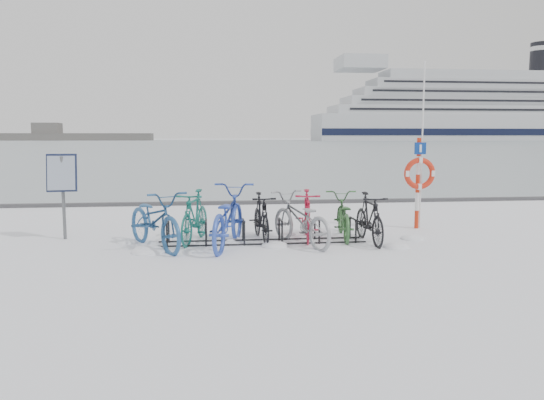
{
  "coord_description": "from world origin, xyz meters",
  "views": [
    {
      "loc": [
        -0.96,
        -10.06,
        2.05
      ],
      "look_at": [
        0.26,
        0.6,
        0.76
      ],
      "focal_mm": 35.0,
      "sensor_mm": 36.0,
      "label": 1
    }
  ],
  "objects": [
    {
      "name": "snow_drifts",
      "position": [
        0.12,
        -0.13,
        0.0
      ],
      "size": [
        6.08,
        2.05,
        0.22
      ],
      "color": "white",
      "rests_on": "ground"
    },
    {
      "name": "bike_3",
      "position": [
        0.01,
        0.32,
        0.49
      ],
      "size": [
        0.58,
        1.65,
        0.97
      ],
      "primitive_type": "imported",
      "rotation": [
        0.0,
        0.0,
        0.08
      ],
      "color": "black",
      "rests_on": "ground"
    },
    {
      "name": "bike_0",
      "position": [
        -2.01,
        -0.22,
        0.56
      ],
      "size": [
        1.7,
        2.22,
        1.12
      ],
      "primitive_type": "imported",
      "rotation": [
        0.0,
        0.0,
        0.51
      ],
      "color": "#244F82",
      "rests_on": "ground"
    },
    {
      "name": "bike_rack",
      "position": [
        0.0,
        0.0,
        0.18
      ],
      "size": [
        4.0,
        0.48,
        0.46
      ],
      "color": "black",
      "rests_on": "ground"
    },
    {
      "name": "bike_4",
      "position": [
        0.71,
        -0.22,
        0.52
      ],
      "size": [
        1.38,
        2.08,
        1.03
      ],
      "primitive_type": "imported",
      "rotation": [
        0.0,
        0.0,
        3.53
      ],
      "color": "#929499",
      "rests_on": "ground"
    },
    {
      "name": "lifebuoy_station",
      "position": [
        3.6,
        1.16,
        1.23
      ],
      "size": [
        0.71,
        0.22,
        3.67
      ],
      "color": "red",
      "rests_on": "ground"
    },
    {
      "name": "bike_1",
      "position": [
        -1.3,
        0.28,
        0.52
      ],
      "size": [
        0.92,
        1.81,
        1.05
      ],
      "primitive_type": "imported",
      "rotation": [
        0.0,
        0.0,
        -0.25
      ],
      "color": "#145F54",
      "rests_on": "ground"
    },
    {
      "name": "bike_6",
      "position": [
        1.69,
        0.37,
        0.48
      ],
      "size": [
        0.89,
        1.89,
        0.95
      ],
      "primitive_type": "imported",
      "rotation": [
        0.0,
        0.0,
        3.0
      ],
      "color": "#326432",
      "rests_on": "ground"
    },
    {
      "name": "bike_5",
      "position": [
        0.93,
        0.3,
        0.51
      ],
      "size": [
        0.72,
        1.75,
        1.02
      ],
      "primitive_type": "imported",
      "rotation": [
        0.0,
        0.0,
        -0.15
      ],
      "color": "#B41A36",
      "rests_on": "ground"
    },
    {
      "name": "ice_sheet",
      "position": [
        0.0,
        155.0,
        0.01
      ],
      "size": [
        400.0,
        298.0,
        0.02
      ],
      "primitive_type": "cube",
      "color": "#AAB9C0",
      "rests_on": "ground"
    },
    {
      "name": "cruise_ferry",
      "position": [
        112.39,
        223.15,
        12.14
      ],
      "size": [
        135.68,
        25.59,
        44.58
      ],
      "color": "silver",
      "rests_on": "ground"
    },
    {
      "name": "bike_7",
      "position": [
        2.08,
        -0.17,
        0.5
      ],
      "size": [
        0.5,
        1.68,
        1.0
      ],
      "primitive_type": "imported",
      "rotation": [
        0.0,
        0.0,
        0.02
      ],
      "color": "black",
      "rests_on": "ground"
    },
    {
      "name": "bike_2",
      "position": [
        -0.67,
        -0.24,
        0.59
      ],
      "size": [
        1.32,
        2.38,
        1.18
      ],
      "primitive_type": "imported",
      "rotation": [
        0.0,
        0.0,
        2.89
      ],
      "color": "#2E4BB5",
      "rests_on": "ground"
    },
    {
      "name": "quay_edge",
      "position": [
        0.0,
        5.9,
        0.05
      ],
      "size": [
        400.0,
        0.25,
        0.1
      ],
      "primitive_type": "cube",
      "color": "#3F3F42",
      "rests_on": "ground"
    },
    {
      "name": "ground",
      "position": [
        0.0,
        0.0,
        0.0
      ],
      "size": [
        900.0,
        900.0,
        0.0
      ],
      "primitive_type": "plane",
      "color": "white",
      "rests_on": "ground"
    },
    {
      "name": "info_board",
      "position": [
        -3.9,
        0.8,
        1.23
      ],
      "size": [
        0.59,
        0.28,
        1.71
      ],
      "rotation": [
        0.0,
        0.0,
        0.12
      ],
      "color": "#595B5E",
      "rests_on": "ground"
    }
  ]
}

